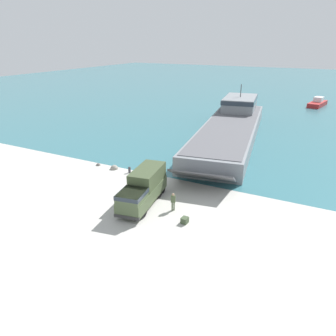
% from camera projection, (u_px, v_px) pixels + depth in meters
% --- Properties ---
extents(ground_plane, '(240.00, 240.00, 0.00)m').
position_uv_depth(ground_plane, '(139.00, 191.00, 35.53)').
color(ground_plane, '#B7B5AD').
extents(water_surface, '(240.00, 180.00, 0.01)m').
position_uv_depth(water_surface, '(285.00, 87.00, 113.83)').
color(water_surface, '#336B75').
rests_on(water_surface, ground_plane).
extents(landing_craft, '(14.01, 40.88, 7.45)m').
position_uv_depth(landing_craft, '(232.00, 125.00, 55.66)').
color(landing_craft, gray).
rests_on(landing_craft, ground_plane).
extents(military_truck, '(3.67, 8.17, 3.29)m').
position_uv_depth(military_truck, '(143.00, 188.00, 32.34)').
color(military_truck, '#475638').
rests_on(military_truck, ground_plane).
extents(soldier_on_ramp, '(0.49, 0.37, 1.80)m').
position_uv_depth(soldier_on_ramp, '(173.00, 200.00, 31.13)').
color(soldier_on_ramp, '#475638').
rests_on(soldier_on_ramp, ground_plane).
extents(moored_boat_a, '(4.21, 8.48, 2.18)m').
position_uv_depth(moored_boat_a, '(318.00, 103.00, 81.20)').
color(moored_boat_a, '#B22323').
rests_on(moored_boat_a, ground_plane).
extents(mooring_bollard, '(0.35, 0.35, 0.79)m').
position_uv_depth(mooring_bollard, '(129.00, 169.00, 40.28)').
color(mooring_bollard, '#333338').
rests_on(mooring_bollard, ground_plane).
extents(cargo_crate, '(0.58, 0.68, 0.55)m').
position_uv_depth(cargo_crate, '(185.00, 220.00, 29.22)').
color(cargo_crate, '#3D4C33').
rests_on(cargo_crate, ground_plane).
extents(shoreline_rock_a, '(0.58, 0.58, 0.58)m').
position_uv_depth(shoreline_rock_a, '(98.00, 165.00, 42.81)').
color(shoreline_rock_a, '#66605B').
rests_on(shoreline_rock_a, ground_plane).
extents(shoreline_rock_b, '(1.02, 1.02, 1.02)m').
position_uv_depth(shoreline_rock_b, '(114.00, 169.00, 41.64)').
color(shoreline_rock_b, gray).
rests_on(shoreline_rock_b, ground_plane).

